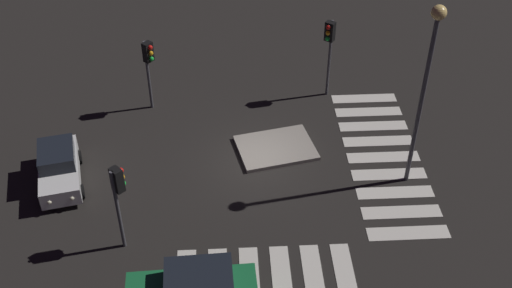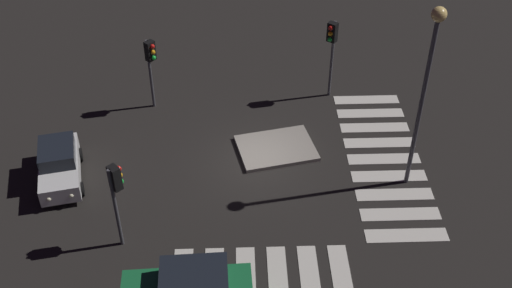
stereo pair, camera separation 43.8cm
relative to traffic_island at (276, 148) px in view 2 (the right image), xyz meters
name	(u,v)px [view 2 (the right image)]	position (x,y,z in m)	size (l,w,h in m)	color
ground_plane	(256,162)	(-0.94, -0.81, -0.09)	(80.00, 80.00, 0.00)	black
traffic_island	(276,148)	(0.00, 0.00, 0.00)	(3.82, 3.18, 0.18)	gray
car_white	(59,164)	(-9.22, -1.66, 0.71)	(2.33, 3.95, 1.63)	silver
traffic_light_north	(332,41)	(2.82, 4.20, 3.03)	(0.54, 0.53, 4.11)	#47474C
traffic_light_west	(151,58)	(-5.70, 3.53, 2.68)	(0.53, 0.54, 3.66)	#47474C
traffic_light_south	(116,187)	(-6.06, -5.36, 2.72)	(0.53, 0.54, 3.71)	#47474C
street_lamp	(428,72)	(5.38, -2.31, 5.38)	(0.56, 0.56, 8.09)	#47474C
crosswalk_near	(262,281)	(-0.94, -7.43, -0.08)	(6.45, 3.20, 0.02)	silver
crosswalk_side	(384,159)	(4.72, -0.81, -0.08)	(3.20, 9.90, 0.02)	silver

